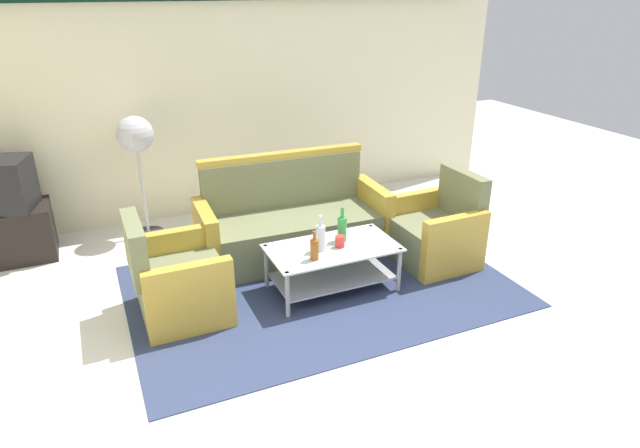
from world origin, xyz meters
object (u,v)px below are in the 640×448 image
(cup, at_px, (340,241))
(pedestal_fan, at_px, (136,142))
(couch, at_px, (292,225))
(armchair_right, at_px, (436,233))
(coffee_table, at_px, (332,262))
(armchair_left, at_px, (177,282))
(tv_stand, at_px, (8,234))
(bottle_clear, at_px, (321,237))
(bottle_green, at_px, (342,228))
(bottle_brown, at_px, (314,249))

(cup, bearing_deg, pedestal_fan, 126.43)
(couch, relative_size, armchair_right, 2.15)
(couch, bearing_deg, coffee_table, 96.91)
(armchair_left, bearing_deg, pedestal_fan, -179.48)
(armchair_right, relative_size, pedestal_fan, 0.67)
(couch, xyz_separation_m, tv_stand, (-2.52, 1.00, -0.06))
(cup, xyz_separation_m, tv_stand, (-2.64, 1.80, -0.20))
(armchair_right, bearing_deg, tv_stand, 64.87)
(armchair_right, height_order, tv_stand, armchair_right)
(bottle_clear, bearing_deg, couch, 86.32)
(coffee_table, relative_size, pedestal_fan, 0.87)
(armchair_right, xyz_separation_m, bottle_green, (-1.00, -0.02, 0.24))
(couch, bearing_deg, armchair_left, 29.16)
(armchair_left, xyz_separation_m, pedestal_fan, (-0.02, 1.68, 0.73))
(bottle_brown, height_order, tv_stand, bottle_brown)
(coffee_table, xyz_separation_m, pedestal_fan, (-1.30, 1.82, 0.74))
(cup, height_order, tv_stand, tv_stand)
(bottle_green, distance_m, pedestal_fan, 2.31)
(armchair_left, height_order, pedestal_fan, pedestal_fan)
(couch, height_order, armchair_right, couch)
(bottle_brown, distance_m, tv_stand, 3.05)
(coffee_table, distance_m, bottle_clear, 0.28)
(couch, distance_m, bottle_green, 0.75)
(tv_stand, height_order, pedestal_fan, pedestal_fan)
(bottle_clear, bearing_deg, tv_stand, 144.08)
(cup, bearing_deg, bottle_brown, -156.76)
(bottle_brown, bearing_deg, armchair_left, 164.52)
(couch, height_order, pedestal_fan, pedestal_fan)
(armchair_left, distance_m, armchair_right, 2.41)
(armchair_left, xyz_separation_m, cup, (1.34, -0.17, 0.17))
(armchair_right, height_order, bottle_green, armchair_right)
(armchair_right, xyz_separation_m, cup, (-1.07, -0.12, 0.17))
(bottle_clear, xyz_separation_m, cup, (0.17, -0.01, -0.07))
(armchair_right, bearing_deg, bottle_brown, 99.39)
(pedestal_fan, bearing_deg, bottle_clear, -57.12)
(armchair_left, distance_m, pedestal_fan, 1.83)
(coffee_table, bearing_deg, bottle_clear, -173.39)
(couch, distance_m, tv_stand, 2.71)
(armchair_right, distance_m, bottle_clear, 1.27)
(bottle_green, height_order, bottle_clear, bottle_clear)
(couch, distance_m, bottle_clear, 0.82)
(bottle_green, xyz_separation_m, pedestal_fan, (-1.43, 1.74, 0.49))
(couch, relative_size, bottle_clear, 5.83)
(armchair_right, xyz_separation_m, tv_stand, (-3.71, 1.67, -0.03))
(couch, relative_size, bottle_green, 5.92)
(cup, bearing_deg, tv_stand, 145.80)
(armchair_left, relative_size, pedestal_fan, 0.67)
(armchair_left, xyz_separation_m, bottle_clear, (1.17, -0.16, 0.24))
(armchair_left, bearing_deg, coffee_table, 83.27)
(armchair_left, bearing_deg, bottle_clear, 81.98)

